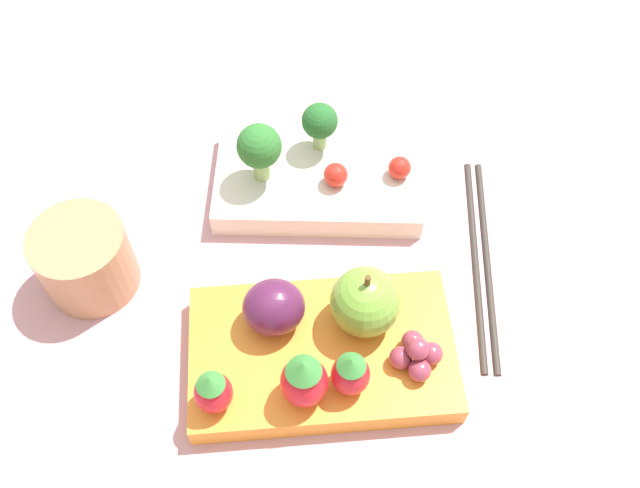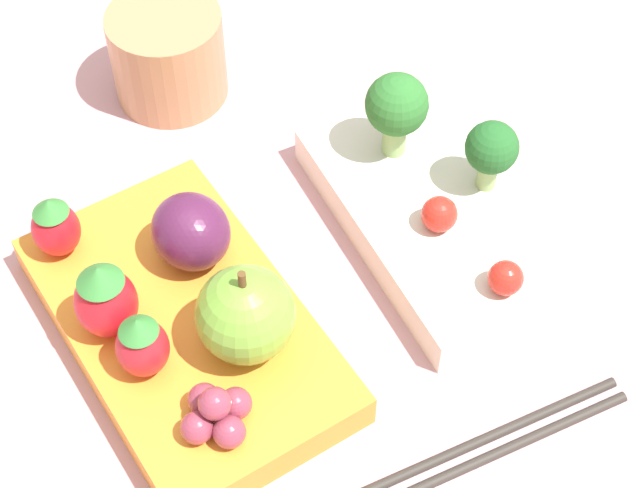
# 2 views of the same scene
# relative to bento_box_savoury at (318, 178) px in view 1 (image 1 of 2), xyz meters

# --- Properties ---
(ground_plane) EXTENTS (4.00, 4.00, 0.00)m
(ground_plane) POSITION_rel_bento_box_savoury_xyz_m (-0.01, -0.08, -0.01)
(ground_plane) COLOR #C6939E
(bento_box_savoury) EXTENTS (0.20, 0.14, 0.02)m
(bento_box_savoury) POSITION_rel_bento_box_savoury_xyz_m (0.00, 0.00, 0.00)
(bento_box_savoury) COLOR silver
(bento_box_savoury) RESTS_ON ground_plane
(bento_box_fruit) EXTENTS (0.21, 0.13, 0.02)m
(bento_box_fruit) POSITION_rel_bento_box_savoury_xyz_m (-0.02, -0.17, -0.00)
(bento_box_fruit) COLOR orange
(bento_box_fruit) RESTS_ON ground_plane
(broccoli_floret_0) EXTENTS (0.04, 0.04, 0.06)m
(broccoli_floret_0) POSITION_rel_bento_box_savoury_xyz_m (-0.05, 0.00, 0.05)
(broccoli_floret_0) COLOR #93B770
(broccoli_floret_0) RESTS_ON bento_box_savoury
(broccoli_floret_1) EXTENTS (0.03, 0.03, 0.05)m
(broccoli_floret_1) POSITION_rel_bento_box_savoury_xyz_m (0.01, 0.03, 0.04)
(broccoli_floret_1) COLOR #93B770
(broccoli_floret_1) RESTS_ON bento_box_savoury
(cherry_tomato_0) EXTENTS (0.02, 0.02, 0.02)m
(cherry_tomato_0) POSITION_rel_bento_box_savoury_xyz_m (0.01, -0.02, 0.02)
(cherry_tomato_0) COLOR red
(cherry_tomato_0) RESTS_ON bento_box_savoury
(cherry_tomato_1) EXTENTS (0.02, 0.02, 0.02)m
(cherry_tomato_1) POSITION_rel_bento_box_savoury_xyz_m (0.07, -0.02, 0.02)
(cherry_tomato_1) COLOR red
(cherry_tomato_1) RESTS_ON bento_box_savoury
(apple) EXTENTS (0.05, 0.05, 0.06)m
(apple) POSITION_rel_bento_box_savoury_xyz_m (0.01, -0.15, 0.04)
(apple) COLOR #70A838
(apple) RESTS_ON bento_box_fruit
(strawberry_0) EXTENTS (0.03, 0.03, 0.04)m
(strawberry_0) POSITION_rel_bento_box_savoury_xyz_m (-0.01, -0.20, 0.03)
(strawberry_0) COLOR red
(strawberry_0) RESTS_ON bento_box_fruit
(strawberry_1) EXTENTS (0.03, 0.03, 0.05)m
(strawberry_1) POSITION_rel_bento_box_savoury_xyz_m (-0.04, -0.21, 0.04)
(strawberry_1) COLOR red
(strawberry_1) RESTS_ON bento_box_fruit
(strawberry_2) EXTENTS (0.03, 0.03, 0.04)m
(strawberry_2) POSITION_rel_bento_box_savoury_xyz_m (-0.10, -0.20, 0.03)
(strawberry_2) COLOR red
(strawberry_2) RESTS_ON bento_box_fruit
(plum) EXTENTS (0.05, 0.04, 0.04)m
(plum) POSITION_rel_bento_box_savoury_xyz_m (-0.05, -0.14, 0.03)
(plum) COLOR #511E42
(plum) RESTS_ON bento_box_fruit
(grape_cluster) EXTENTS (0.04, 0.04, 0.03)m
(grape_cluster) POSITION_rel_bento_box_savoury_xyz_m (0.04, -0.19, 0.02)
(grape_cluster) COLOR #93384C
(grape_cluster) RESTS_ON bento_box_fruit
(drinking_cup) EXTENTS (0.08, 0.08, 0.06)m
(drinking_cup) POSITION_rel_bento_box_savoury_xyz_m (-0.20, -0.07, 0.02)
(drinking_cup) COLOR tan
(drinking_cup) RESTS_ON ground_plane
(chopsticks_pair) EXTENTS (0.06, 0.21, 0.01)m
(chopsticks_pair) POSITION_rel_bento_box_savoury_xyz_m (0.13, -0.10, -0.01)
(chopsticks_pair) COLOR #332D28
(chopsticks_pair) RESTS_ON ground_plane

